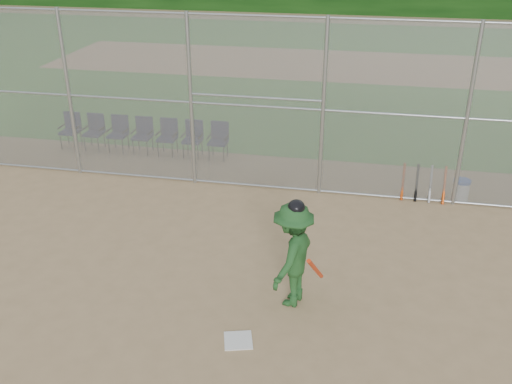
% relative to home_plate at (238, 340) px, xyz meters
% --- Properties ---
extents(ground, '(100.00, 100.00, 0.00)m').
position_rel_home_plate_xyz_m(ground, '(-0.30, 0.42, -0.01)').
color(ground, tan).
rests_on(ground, ground).
extents(grass_strip, '(100.00, 100.00, 0.00)m').
position_rel_home_plate_xyz_m(grass_strip, '(-0.30, 18.42, -0.00)').
color(grass_strip, '#2A6A1F').
rests_on(grass_strip, ground).
extents(dirt_patch_far, '(24.00, 24.00, 0.00)m').
position_rel_home_plate_xyz_m(dirt_patch_far, '(-0.30, 18.42, -0.00)').
color(dirt_patch_far, tan).
rests_on(dirt_patch_far, ground).
extents(backstop_fence, '(16.09, 0.09, 4.00)m').
position_rel_home_plate_xyz_m(backstop_fence, '(-0.30, 5.42, 2.06)').
color(backstop_fence, gray).
rests_on(backstop_fence, ground).
extents(home_plate, '(0.52, 0.52, 0.02)m').
position_rel_home_plate_xyz_m(home_plate, '(0.00, 0.00, 0.00)').
color(home_plate, silver).
rests_on(home_plate, ground).
extents(batter_at_plate, '(1.00, 1.37, 1.89)m').
position_rel_home_plate_xyz_m(batter_at_plate, '(0.65, 1.14, 0.91)').
color(batter_at_plate, '#1E4D21').
rests_on(batter_at_plate, ground).
extents(water_cooler, '(0.38, 0.38, 0.48)m').
position_rel_home_plate_xyz_m(water_cooler, '(3.88, 5.68, 0.23)').
color(water_cooler, white).
rests_on(water_cooler, ground).
extents(spare_bats, '(0.96, 0.34, 0.84)m').
position_rel_home_plate_xyz_m(spare_bats, '(3.03, 5.48, 0.41)').
color(spare_bats, '#D84C14').
rests_on(spare_bats, ground).
extents(chair_0, '(0.54, 0.52, 0.96)m').
position_rel_home_plate_xyz_m(chair_0, '(-6.35, 7.00, 0.47)').
color(chair_0, '#0E1335').
rests_on(chair_0, ground).
extents(chair_1, '(0.54, 0.52, 0.96)m').
position_rel_home_plate_xyz_m(chair_1, '(-5.65, 7.00, 0.47)').
color(chair_1, '#0E1335').
rests_on(chair_1, ground).
extents(chair_2, '(0.54, 0.52, 0.96)m').
position_rel_home_plate_xyz_m(chair_2, '(-4.94, 7.00, 0.47)').
color(chair_2, '#0E1335').
rests_on(chair_2, ground).
extents(chair_3, '(0.54, 0.52, 0.96)m').
position_rel_home_plate_xyz_m(chair_3, '(-4.24, 7.00, 0.47)').
color(chair_3, '#0E1335').
rests_on(chair_3, ground).
extents(chair_4, '(0.54, 0.52, 0.96)m').
position_rel_home_plate_xyz_m(chair_4, '(-3.54, 7.00, 0.47)').
color(chair_4, '#0E1335').
rests_on(chair_4, ground).
extents(chair_5, '(0.54, 0.52, 0.96)m').
position_rel_home_plate_xyz_m(chair_5, '(-2.83, 7.00, 0.47)').
color(chair_5, '#0E1335').
rests_on(chair_5, ground).
extents(chair_6, '(0.54, 0.52, 0.96)m').
position_rel_home_plate_xyz_m(chair_6, '(-2.13, 7.00, 0.47)').
color(chair_6, '#0E1335').
rests_on(chair_6, ground).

